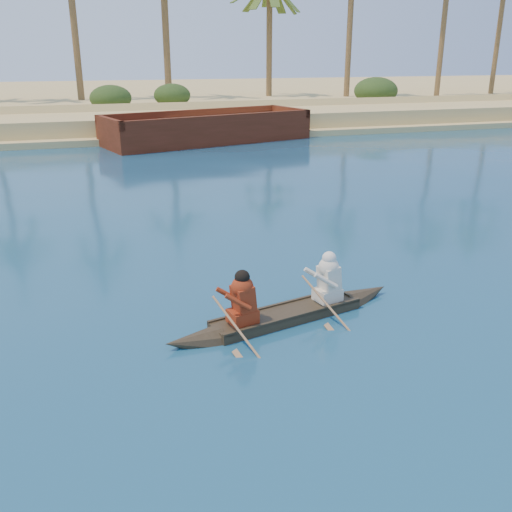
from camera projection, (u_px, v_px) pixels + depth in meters
name	position (u px, v px, depth m)	size (l,w,h in m)	color
sandy_embankment	(192.00, 99.00, 56.55)	(150.00, 51.00, 1.50)	tan
palm_grove	(219.00, 9.00, 43.35)	(110.00, 14.00, 16.00)	#2F4E1B
shrub_cluster	(232.00, 105.00, 42.50)	(100.00, 6.00, 2.40)	black
canoe	(287.00, 307.00, 11.03)	(5.10, 1.83, 1.40)	#352B1C
barge_mid	(208.00, 130.00, 33.00)	(12.48, 6.88, 1.98)	#5C2213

